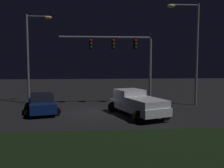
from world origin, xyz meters
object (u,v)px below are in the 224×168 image
object	(u,v)px
traffic_signal_gantry	(124,51)
street_lamp_right	(191,42)
street_lamp_left	(33,48)
car_sedan	(42,103)
pickup_truck	(136,102)

from	to	relation	value
traffic_signal_gantry	street_lamp_right	xyz separation A→B (m)	(5.89, -0.87, 0.72)
street_lamp_left	street_lamp_right	size ratio (longest dim) A/B	0.92
car_sedan	street_lamp_left	xyz separation A→B (m)	(-1.66, 4.64, 4.43)
street_lamp_left	street_lamp_right	bearing A→B (deg)	-8.89
pickup_truck	street_lamp_right	distance (m)	8.21
car_sedan	traffic_signal_gantry	distance (m)	8.56
street_lamp_left	street_lamp_right	world-z (taller)	street_lamp_right
street_lamp_left	car_sedan	bearing A→B (deg)	-70.30
pickup_truck	street_lamp_right	bearing A→B (deg)	-75.03
traffic_signal_gantry	street_lamp_left	size ratio (longest dim) A/B	1.01
pickup_truck	car_sedan	world-z (taller)	pickup_truck
car_sedan	pickup_truck	bearing A→B (deg)	-116.51
pickup_truck	car_sedan	bearing A→B (deg)	59.14
pickup_truck	street_lamp_left	world-z (taller)	street_lamp_left
car_sedan	street_lamp_left	distance (m)	6.63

